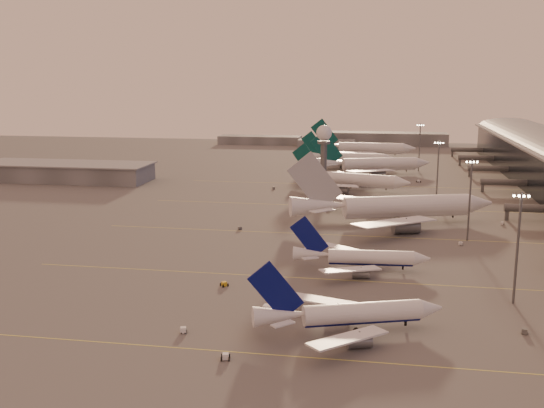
# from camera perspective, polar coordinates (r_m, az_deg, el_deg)

# --- Properties ---
(ground) EXTENTS (700.00, 700.00, 0.00)m
(ground) POSITION_cam_1_polar(r_m,az_deg,el_deg) (151.10, -1.52, -7.60)
(ground) COLOR #5A5858
(ground) RESTS_ON ground
(taxiway_markings) EXTENTS (180.00, 185.25, 0.02)m
(taxiway_markings) POSITION_cam_1_polar(r_m,az_deg,el_deg) (202.16, 10.01, -2.86)
(taxiway_markings) COLOR #E8E152
(taxiway_markings) RESTS_ON ground
(hangar) EXTENTS (82.00, 27.00, 8.50)m
(hangar) POSITION_cam_1_polar(r_m,az_deg,el_deg) (319.99, -17.95, 2.78)
(hangar) COLOR #5C5E63
(hangar) RESTS_ON ground
(radar_tower) EXTENTS (6.40, 6.40, 31.10)m
(radar_tower) POSITION_cam_1_polar(r_m,az_deg,el_deg) (262.62, 4.67, 5.19)
(radar_tower) COLOR #54565B
(radar_tower) RESTS_ON ground
(mast_a) EXTENTS (3.60, 0.56, 25.00)m
(mast_a) POSITION_cam_1_polar(r_m,az_deg,el_deg) (147.55, 21.17, -3.29)
(mast_a) COLOR #54565B
(mast_a) RESTS_ON ground
(mast_b) EXTENTS (3.60, 0.56, 25.00)m
(mast_b) POSITION_cam_1_polar(r_m,az_deg,el_deg) (200.09, 17.32, 0.67)
(mast_b) COLOR #54565B
(mast_b) RESTS_ON ground
(mast_c) EXTENTS (3.60, 0.56, 25.00)m
(mast_c) POSITION_cam_1_polar(r_m,az_deg,el_deg) (253.52, 14.63, 2.99)
(mast_c) COLOR #54565B
(mast_c) RESTS_ON ground
(mast_d) EXTENTS (3.60, 0.56, 25.00)m
(mast_d) POSITION_cam_1_polar(r_m,az_deg,el_deg) (342.50, 13.09, 5.16)
(mast_d) COLOR #54565B
(mast_d) RESTS_ON ground
(distant_horizon) EXTENTS (165.00, 37.50, 9.00)m
(distant_horizon) POSITION_cam_1_polar(r_m,az_deg,el_deg) (468.11, 6.62, 5.77)
(distant_horizon) COLOR #5C5E63
(distant_horizon) RESTS_ON ground
(narrowbody_near) EXTENTS (37.58, 29.47, 15.27)m
(narrowbody_near) POSITION_cam_1_polar(r_m,az_deg,el_deg) (126.68, 6.93, -10.02)
(narrowbody_near) COLOR white
(narrowbody_near) RESTS_ON ground
(narrowbody_mid) EXTENTS (36.02, 28.68, 14.07)m
(narrowbody_mid) POSITION_cam_1_polar(r_m,az_deg,el_deg) (165.70, 7.97, -4.95)
(narrowbody_mid) COLOR white
(narrowbody_mid) RESTS_ON ground
(widebody_white) EXTENTS (69.27, 54.62, 25.26)m
(widebody_white) POSITION_cam_1_polar(r_m,az_deg,el_deg) (218.62, 10.87, -0.63)
(widebody_white) COLOR white
(widebody_white) RESTS_ON ground
(greentail_a) EXTENTS (53.20, 42.40, 19.78)m
(greentail_a) POSITION_cam_1_polar(r_m,az_deg,el_deg) (281.51, 7.04, 1.97)
(greentail_a) COLOR white
(greentail_a) RESTS_ON ground
(greentail_b) EXTENTS (60.19, 47.85, 22.62)m
(greentail_b) POSITION_cam_1_polar(r_m,az_deg,el_deg) (326.75, 8.93, 3.31)
(greentail_b) COLOR white
(greentail_b) RESTS_ON ground
(greentail_c) EXTENTS (52.60, 42.43, 19.10)m
(greentail_c) POSITION_cam_1_polar(r_m,az_deg,el_deg) (357.91, 6.89, 3.96)
(greentail_c) COLOR white
(greentail_c) RESTS_ON ground
(greentail_d) EXTENTS (64.62, 52.20, 23.48)m
(greentail_d) POSITION_cam_1_polar(r_m,az_deg,el_deg) (398.44, 8.23, 4.79)
(greentail_d) COLOR white
(greentail_d) RESTS_ON ground
(gsv_truck_a) EXTENTS (6.28, 3.60, 2.39)m
(gsv_truck_a) POSITION_cam_1_polar(r_m,az_deg,el_deg) (127.14, -7.75, -10.87)
(gsv_truck_a) COLOR white
(gsv_truck_a) RESTS_ON ground
(gsv_tug_near) EXTENTS (2.84, 4.06, 1.07)m
(gsv_tug_near) POSITION_cam_1_polar(r_m,az_deg,el_deg) (115.62, -4.19, -13.51)
(gsv_tug_near) COLOR white
(gsv_tug_near) RESTS_ON ground
(gsv_catering_a) EXTENTS (5.35, 3.07, 4.13)m
(gsv_catering_a) POSITION_cam_1_polar(r_m,az_deg,el_deg) (134.53, 21.83, -9.96)
(gsv_catering_a) COLOR #535557
(gsv_catering_a) RESTS_ON ground
(gsv_tug_mid) EXTENTS (4.02, 4.10, 1.03)m
(gsv_tug_mid) POSITION_cam_1_polar(r_m,az_deg,el_deg) (152.95, -4.31, -7.18)
(gsv_tug_mid) COLOR gold
(gsv_tug_mid) RESTS_ON ground
(gsv_truck_b) EXTENTS (5.48, 3.30, 2.09)m
(gsv_truck_b) POSITION_cam_1_polar(r_m,az_deg,el_deg) (196.47, 16.66, -3.27)
(gsv_truck_b) COLOR white
(gsv_truck_b) RESTS_ON ground
(gsv_truck_c) EXTENTS (5.07, 4.75, 2.07)m
(gsv_truck_c) POSITION_cam_1_polar(r_m,az_deg,el_deg) (207.78, -2.81, -2.01)
(gsv_truck_c) COLOR #535557
(gsv_truck_c) RESTS_ON ground
(gsv_catering_b) EXTENTS (4.98, 3.24, 3.77)m
(gsv_catering_b) POSITION_cam_1_polar(r_m,az_deg,el_deg) (227.38, 20.00, -1.31)
(gsv_catering_b) COLOR white
(gsv_catering_b) RESTS_ON ground
(gsv_tug_far) EXTENTS (3.48, 3.31, 0.86)m
(gsv_tug_far) POSITION_cam_1_polar(r_m,az_deg,el_deg) (236.54, 5.06, -0.54)
(gsv_tug_far) COLOR white
(gsv_tug_far) RESTS_ON ground
(gsv_truck_d) EXTENTS (4.00, 5.69, 2.17)m
(gsv_truck_d) POSITION_cam_1_polar(r_m,az_deg,el_deg) (281.76, 0.13, 1.57)
(gsv_truck_d) COLOR #535557
(gsv_truck_d) RESTS_ON ground
(gsv_tug_hangar) EXTENTS (4.37, 3.63, 1.08)m
(gsv_tug_hangar) POSITION_cam_1_polar(r_m,az_deg,el_deg) (307.13, 13.01, 1.99)
(gsv_tug_hangar) COLOR white
(gsv_tug_hangar) RESTS_ON ground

